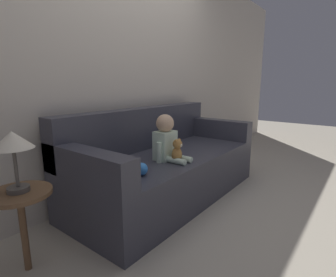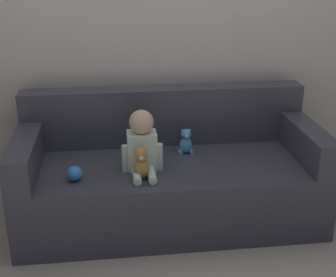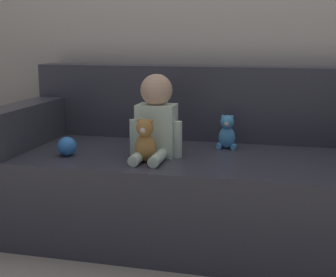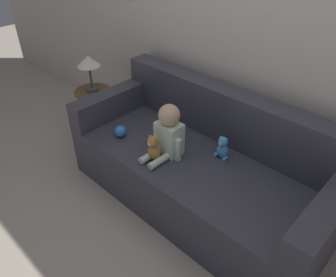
% 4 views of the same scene
% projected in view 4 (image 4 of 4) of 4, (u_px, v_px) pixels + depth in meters
% --- Properties ---
extents(ground_plane, '(12.00, 12.00, 0.00)m').
position_uv_depth(ground_plane, '(195.00, 200.00, 2.68)').
color(ground_plane, '#B7AD99').
extents(wall_back, '(8.00, 0.05, 2.60)m').
position_uv_depth(wall_back, '(253.00, 25.00, 2.25)').
color(wall_back, beige).
rests_on(wall_back, ground_plane).
extents(couch, '(2.04, 0.88, 0.86)m').
position_uv_depth(couch, '(201.00, 168.00, 2.53)').
color(couch, '#383842').
rests_on(couch, ground_plane).
extents(person_baby, '(0.27, 0.32, 0.40)m').
position_uv_depth(person_baby, '(168.00, 133.00, 2.36)').
color(person_baby, silver).
rests_on(person_baby, couch).
extents(teddy_bear_brown, '(0.10, 0.09, 0.21)m').
position_uv_depth(teddy_bear_brown, '(154.00, 148.00, 2.34)').
color(teddy_bear_brown, '#AD7A3D').
rests_on(teddy_bear_brown, couch).
extents(plush_toy_side, '(0.11, 0.08, 0.18)m').
position_uv_depth(plush_toy_side, '(222.00, 148.00, 2.37)').
color(plush_toy_side, '#4C9EDB').
rests_on(plush_toy_side, couch).
extents(toy_ball, '(0.09, 0.09, 0.09)m').
position_uv_depth(toy_ball, '(121.00, 131.00, 2.62)').
color(toy_ball, '#337FDB').
rests_on(toy_ball, couch).
extents(side_table, '(0.36, 0.36, 0.86)m').
position_uv_depth(side_table, '(91.00, 78.00, 3.12)').
color(side_table, brown).
rests_on(side_table, ground_plane).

